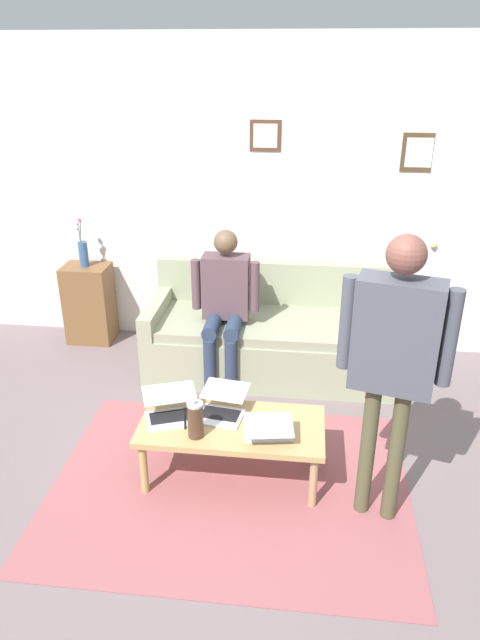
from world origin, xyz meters
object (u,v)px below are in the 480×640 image
interior_door (470,245)px  person_standing (394,349)px  laptop_left (268,430)px  flower_vase (83,250)px  laptop_right (171,410)px  side_shelf (89,304)px  french_press (195,419)px  person_seated (225,300)px  laptop_center (222,407)px  coffee_table (232,430)px  couch (270,337)px

interior_door → person_standing: interior_door is taller
interior_door → laptop_left: 2.69m
laptop_left → flower_vase: 2.70m
laptop_right → side_shelf: 2.16m
person_standing → french_press: bearing=-4.0°
laptop_right → person_seated: size_ratio=0.35×
side_shelf → person_seated: person_seated is taller
laptop_center → french_press: 0.30m
laptop_center → coffee_table: bearing=126.1°
laptop_right → flower_vase: size_ratio=1.00×
french_press → flower_vase: (1.41, -1.98, 0.37)m
laptop_center → couch: bearing=-99.1°
flower_vase → interior_door: bearing=-177.0°
coffee_table → flower_vase: bearing=-48.7°
laptop_right → french_press: (-0.20, 0.19, 0.07)m
laptop_center → person_seated: (0.14, -1.13, 0.27)m
couch → laptop_left: couch is taller
couch → coffee_table: 1.47m
couch → french_press: couch is taller
laptop_center → laptop_right: size_ratio=0.89×
laptop_left → person_seated: size_ratio=0.26×
laptop_left → laptop_right: 0.64m
interior_door → person_seated: interior_door is taller
side_shelf → couch: bearing=168.2°
coffee_table → laptop_center: 0.16m
couch → laptop_right: couch is taller
laptop_right → couch: bearing=-110.6°
flower_vase → person_standing: (-2.50, 2.05, 0.21)m
interior_door → french_press: 2.99m
flower_vase → side_shelf: bearing=-170.3°
couch → laptop_left: (-0.10, 1.56, 0.14)m
couch → french_press: size_ratio=7.82×
interior_door → flower_vase: interior_door is taller
flower_vase → laptop_right: bearing=124.2°
coffee_table → laptop_right: (0.39, -0.04, 0.09)m
flower_vase → person_seated: size_ratio=0.35×
couch → laptop_center: bearing=80.9°
laptop_left → laptop_right: bearing=-12.3°
side_shelf → laptop_left: bearing=133.7°
laptop_left → laptop_center: size_ratio=0.84×
laptop_left → person_standing: bearing=168.7°
side_shelf → coffee_table: bearing=131.3°
interior_door → side_shelf: bearing=2.9°
interior_door → french_press: bearing=46.9°
coffee_table → laptop_right: size_ratio=2.63×
couch → laptop_center: size_ratio=5.23×
flower_vase → person_standing: size_ratio=0.26×
person_standing → interior_door: bearing=-112.4°
coffee_table → laptop_left: size_ratio=3.53×
coffee_table → person_seated: size_ratio=0.91×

